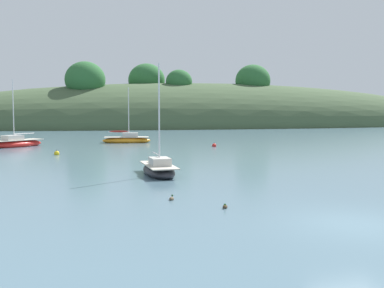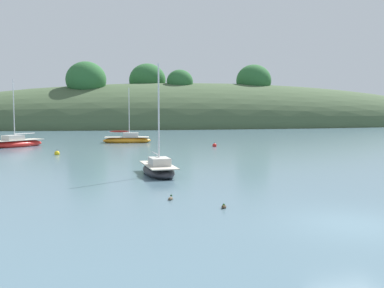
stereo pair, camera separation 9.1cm
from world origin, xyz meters
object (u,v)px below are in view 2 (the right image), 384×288
at_px(duck_straggler, 171,199).
at_px(mooring_buoy_channel, 215,145).
at_px(sailboat_orange_cutter, 17,143).
at_px(duck_lone_right, 224,207).
at_px(sailboat_red_portside, 158,169).
at_px(sailboat_cream_ketch, 127,140).
at_px(mooring_buoy_inner, 57,153).

bearing_deg(duck_straggler, mooring_buoy_channel, 68.24).
distance_m(sailboat_orange_cutter, duck_lone_right, 35.41).
bearing_deg(sailboat_red_portside, sailboat_cream_ketch, 86.86).
relative_size(mooring_buoy_channel, duck_straggler, 1.32).
height_order(sailboat_cream_ketch, mooring_buoy_inner, sailboat_cream_ketch).
bearing_deg(duck_straggler, sailboat_red_portside, 83.03).
xyz_separation_m(sailboat_orange_cutter, duck_lone_right, (11.08, -33.63, -0.31)).
bearing_deg(mooring_buoy_inner, sailboat_red_portside, -66.58).
bearing_deg(duck_straggler, sailboat_cream_ketch, 86.05).
height_order(mooring_buoy_channel, duck_lone_right, mooring_buoy_channel).
height_order(sailboat_cream_ketch, mooring_buoy_channel, sailboat_cream_ketch).
distance_m(sailboat_red_portside, duck_straggler, 7.42).
distance_m(sailboat_cream_ketch, mooring_buoy_inner, 15.34).
height_order(sailboat_red_portside, duck_lone_right, sailboat_red_portside).
relative_size(mooring_buoy_channel, duck_lone_right, 1.31).
xyz_separation_m(mooring_buoy_inner, duck_straggler, (5.15, -21.32, -0.07)).
relative_size(sailboat_orange_cutter, mooring_buoy_channel, 13.31).
xyz_separation_m(sailboat_red_portside, duck_straggler, (-0.90, -7.36, -0.26)).
relative_size(sailboat_orange_cutter, duck_lone_right, 17.37).
bearing_deg(mooring_buoy_inner, mooring_buoy_channel, 17.60).
bearing_deg(sailboat_orange_cutter, mooring_buoy_channel, -14.88).
relative_size(sailboat_red_portside, mooring_buoy_channel, 12.12).
height_order(sailboat_cream_ketch, duck_lone_right, sailboat_cream_ketch).
xyz_separation_m(sailboat_orange_cutter, sailboat_red_portside, (10.37, -24.22, -0.05)).
distance_m(sailboat_red_portside, sailboat_cream_ketch, 27.35).
bearing_deg(sailboat_orange_cutter, duck_lone_right, -71.76).
bearing_deg(sailboat_cream_ketch, sailboat_red_portside, -93.14).
bearing_deg(sailboat_cream_ketch, sailboat_orange_cutter, -165.43).
xyz_separation_m(sailboat_cream_ketch, duck_straggler, (-2.40, -34.67, -0.30)).
distance_m(sailboat_red_portside, mooring_buoy_channel, 21.21).
distance_m(mooring_buoy_inner, duck_lone_right, 24.33).
bearing_deg(mooring_buoy_inner, sailboat_orange_cutter, 112.84).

